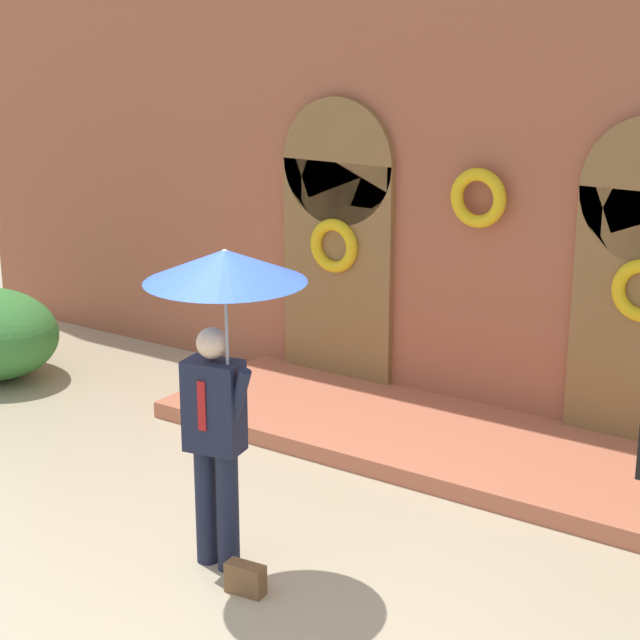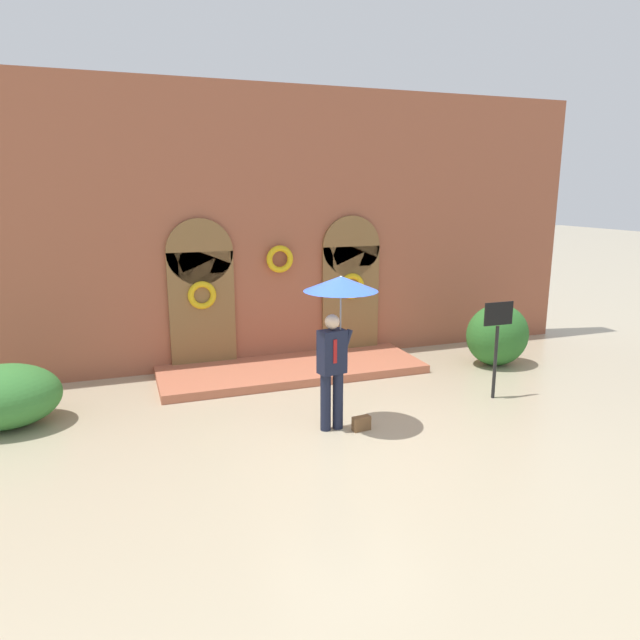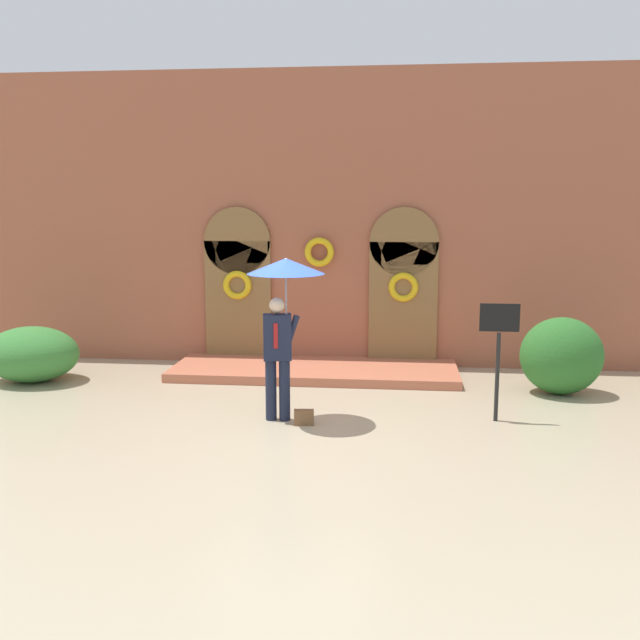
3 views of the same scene
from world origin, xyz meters
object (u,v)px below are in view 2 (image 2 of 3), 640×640
(sign_post, at_px, (497,334))
(shrub_left, at_px, (4,396))
(person_with_umbrella, at_px, (338,306))
(handbag, at_px, (361,423))
(shrub_right, at_px, (497,335))

(sign_post, xyz_separation_m, shrub_left, (-7.85, 1.49, -0.67))
(person_with_umbrella, distance_m, sign_post, 3.16)
(handbag, relative_size, shrub_right, 0.21)
(handbag, distance_m, sign_post, 2.98)
(handbag, bearing_deg, person_with_umbrella, 140.92)
(sign_post, bearing_deg, shrub_left, 169.24)
(sign_post, relative_size, shrub_left, 1.04)
(handbag, xyz_separation_m, shrub_right, (4.00, 2.12, 0.53))
(person_with_umbrella, bearing_deg, handbag, -32.84)
(sign_post, height_order, shrub_left, sign_post)
(sign_post, height_order, shrub_right, sign_post)
(person_with_umbrella, distance_m, shrub_right, 4.89)
(person_with_umbrella, relative_size, handbag, 8.44)
(person_with_umbrella, relative_size, shrub_left, 1.43)
(sign_post, bearing_deg, handbag, -169.80)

